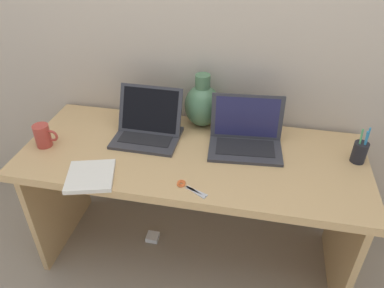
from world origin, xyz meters
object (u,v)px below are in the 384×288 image
(laptop_left, at_px, (148,125))
(green_vase, at_px, (202,104))
(laptop_right, at_px, (246,134))
(pen_cup, at_px, (360,152))
(power_brick, at_px, (153,237))
(scissors, at_px, (186,186))
(coffee_mug, at_px, (43,136))
(notebook_stack, at_px, (91,176))

(laptop_left, bearing_deg, green_vase, 33.55)
(laptop_left, relative_size, laptop_right, 0.89)
(pen_cup, bearing_deg, power_brick, -178.01)
(scissors, bearing_deg, green_vase, 92.76)
(green_vase, height_order, coffee_mug, green_vase)
(laptop_left, relative_size, notebook_stack, 1.58)
(laptop_left, height_order, scissors, laptop_left)
(pen_cup, bearing_deg, green_vase, 166.58)
(laptop_left, height_order, laptop_right, laptop_right)
(coffee_mug, xyz_separation_m, scissors, (0.72, -0.16, -0.05))
(pen_cup, relative_size, scissors, 1.29)
(green_vase, bearing_deg, laptop_left, -146.45)
(green_vase, xyz_separation_m, notebook_stack, (-0.38, -0.52, -0.10))
(coffee_mug, relative_size, scissors, 0.82)
(laptop_right, height_order, coffee_mug, laptop_right)
(laptop_left, height_order, notebook_stack, laptop_left)
(pen_cup, xyz_separation_m, scissors, (-0.71, -0.32, -0.05))
(coffee_mug, bearing_deg, laptop_right, 11.76)
(green_vase, xyz_separation_m, pen_cup, (0.74, -0.18, -0.06))
(laptop_left, distance_m, coffee_mug, 0.49)
(laptop_right, height_order, pen_cup, laptop_right)
(pen_cup, distance_m, scissors, 0.78)
(laptop_left, bearing_deg, coffee_mug, -158.35)
(laptop_left, height_order, coffee_mug, laptop_left)
(coffee_mug, height_order, power_brick, coffee_mug)
(laptop_left, distance_m, scissors, 0.43)
(laptop_left, relative_size, scissors, 2.23)
(laptop_left, bearing_deg, laptop_right, 1.43)
(laptop_left, distance_m, pen_cup, 0.97)
(coffee_mug, relative_size, power_brick, 1.65)
(green_vase, xyz_separation_m, power_brick, (-0.25, -0.21, -0.80))
(laptop_right, bearing_deg, notebook_stack, -148.58)
(green_vase, distance_m, power_brick, 0.86)
(laptop_left, distance_m, laptop_right, 0.47)
(coffee_mug, xyz_separation_m, pen_cup, (1.43, 0.16, -0.00))
(scissors, bearing_deg, pen_cup, 24.35)
(green_vase, height_order, notebook_stack, green_vase)
(laptop_left, distance_m, power_brick, 0.75)
(laptop_right, xyz_separation_m, green_vase, (-0.23, 0.15, 0.05))
(laptop_right, distance_m, scissors, 0.41)
(coffee_mug, bearing_deg, scissors, -12.49)
(laptop_right, distance_m, green_vase, 0.28)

